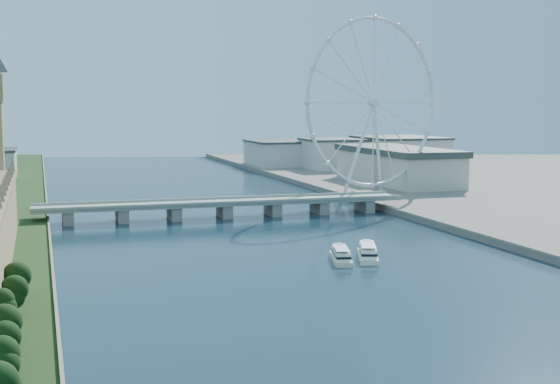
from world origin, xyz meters
name	(u,v)px	position (x,y,z in m)	size (l,w,h in m)	color
tree_row	(6,351)	(-113.00, 42.00, 8.45)	(8.60, 152.60, 19.49)	black
westminster_bridge	(224,206)	(0.00, 300.00, 6.63)	(220.00, 22.00, 9.50)	gray
london_eye	(374,103)	(119.98, 355.08, 67.52)	(113.60, 39.12, 124.30)	silver
county_hall	(397,186)	(175.00, 430.00, 0.00)	(54.00, 144.00, 35.00)	beige
city_skyline	(202,159)	(39.22, 560.08, 16.96)	(505.00, 280.00, 32.00)	beige
tour_boat_near	(341,261)	(17.54, 156.71, 0.00)	(7.48, 29.29, 6.47)	beige
tour_boat_far	(368,259)	(30.64, 158.25, 0.00)	(8.09, 31.58, 6.99)	white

